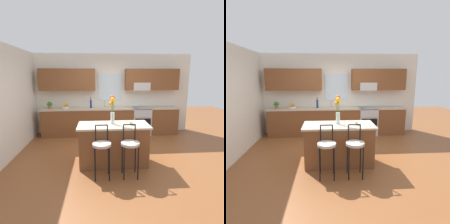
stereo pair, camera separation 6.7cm
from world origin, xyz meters
TOP-DOWN VIEW (x-y plane):
  - ground_plane at (0.00, 0.00)m, footprint 14.00×14.00m
  - wall_left at (-2.56, 0.30)m, footprint 0.12×4.60m
  - back_wall_assembly at (0.02, 1.98)m, footprint 5.60×0.50m
  - counter_run at (-0.00, 1.70)m, footprint 4.56×0.64m
  - sink_faucet at (-0.19, 1.84)m, footprint 0.02×0.13m
  - oven_range at (1.04, 1.68)m, footprint 0.60×0.64m
  - kitchen_island at (-0.10, -0.46)m, footprint 1.57×0.72m
  - bar_stool_near at (-0.37, -1.03)m, footprint 0.36×0.36m
  - bar_stool_middle at (0.18, -1.03)m, footprint 0.36×0.36m
  - flower_vase at (-0.12, -0.41)m, footprint 0.14×0.19m
  - mug_ceramic at (0.28, -0.53)m, footprint 0.08×0.08m
  - fruit_bowl_oranges at (-1.49, 1.70)m, footprint 0.24×0.24m
  - bottle_olive_oil at (-0.66, 1.70)m, footprint 0.06×0.06m
  - potted_plant_small at (-1.99, 1.70)m, footprint 0.18×0.13m

SIDE VIEW (x-z plane):
  - ground_plane at x=0.00m, z-range 0.00..0.00m
  - oven_range at x=1.04m, z-range 0.00..0.92m
  - kitchen_island at x=-0.10m, z-range 0.00..0.92m
  - counter_run at x=0.00m, z-range 0.01..0.93m
  - bar_stool_near at x=-0.37m, z-range 0.11..1.16m
  - bar_stool_middle at x=0.18m, z-range 0.11..1.16m
  - mug_ceramic at x=0.28m, z-range 0.92..1.01m
  - fruit_bowl_oranges at x=-1.49m, z-range 0.90..1.06m
  - potted_plant_small at x=-1.99m, z-range 0.94..1.16m
  - sink_faucet at x=-0.19m, z-range 0.95..1.18m
  - bottle_olive_oil at x=-0.66m, z-range 0.89..1.24m
  - flower_vase at x=-0.12m, z-range 0.98..1.61m
  - wall_left at x=-2.56m, z-range 0.00..2.70m
  - back_wall_assembly at x=0.02m, z-range 0.16..2.86m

